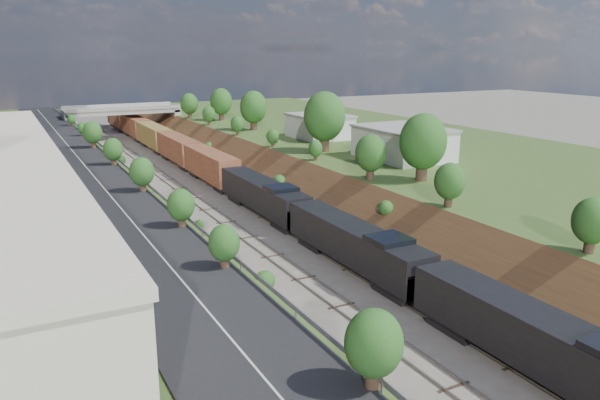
# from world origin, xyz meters

# --- Properties ---
(platform_right) EXTENTS (44.00, 180.00, 5.00)m
(platform_right) POSITION_xyz_m (33.00, 60.00, 2.50)
(platform_right) COLOR #3F5B25
(platform_right) RESTS_ON ground
(embankment_left) EXTENTS (10.00, 180.00, 10.00)m
(embankment_left) POSITION_xyz_m (-11.00, 60.00, 0.00)
(embankment_left) COLOR brown
(embankment_left) RESTS_ON ground
(embankment_right) EXTENTS (10.00, 180.00, 10.00)m
(embankment_right) POSITION_xyz_m (11.00, 60.00, 0.00)
(embankment_right) COLOR brown
(embankment_right) RESTS_ON ground
(rail_left_track) EXTENTS (1.58, 180.00, 0.18)m
(rail_left_track) POSITION_xyz_m (-2.60, 60.00, 0.09)
(rail_left_track) COLOR gray
(rail_left_track) RESTS_ON ground
(rail_right_track) EXTENTS (1.58, 180.00, 0.18)m
(rail_right_track) POSITION_xyz_m (2.60, 60.00, 0.09)
(rail_right_track) COLOR gray
(rail_right_track) RESTS_ON ground
(road) EXTENTS (8.00, 180.00, 0.10)m
(road) POSITION_xyz_m (-15.50, 60.00, 5.05)
(road) COLOR black
(road) RESTS_ON platform_left
(guardrail) EXTENTS (0.10, 171.00, 0.70)m
(guardrail) POSITION_xyz_m (-11.40, 59.80, 5.55)
(guardrail) COLOR #99999E
(guardrail) RESTS_ON platform_left
(overpass) EXTENTS (24.50, 8.30, 7.40)m
(overpass) POSITION_xyz_m (0.00, 122.00, 4.92)
(overpass) COLOR gray
(overpass) RESTS_ON ground
(white_building_near) EXTENTS (9.00, 12.00, 4.00)m
(white_building_near) POSITION_xyz_m (23.50, 52.00, 7.00)
(white_building_near) COLOR silver
(white_building_near) RESTS_ON platform_right
(white_building_far) EXTENTS (8.00, 10.00, 3.60)m
(white_building_far) POSITION_xyz_m (23.00, 74.00, 6.80)
(white_building_far) COLOR silver
(white_building_far) RESTS_ON platform_right
(tree_right_large) EXTENTS (5.25, 5.25, 7.61)m
(tree_right_large) POSITION_xyz_m (17.00, 40.00, 9.38)
(tree_right_large) COLOR #473323
(tree_right_large) RESTS_ON platform_right
(tree_left_crest) EXTENTS (2.45, 2.45, 3.55)m
(tree_left_crest) POSITION_xyz_m (-11.80, 20.00, 7.04)
(tree_left_crest) COLOR #473323
(tree_left_crest) RESTS_ON platform_left
(freight_train) EXTENTS (3.23, 146.89, 4.78)m
(freight_train) POSITION_xyz_m (2.60, 77.11, 2.71)
(freight_train) COLOR black
(freight_train) RESTS_ON ground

